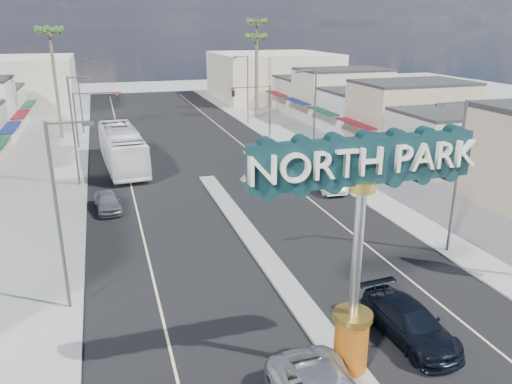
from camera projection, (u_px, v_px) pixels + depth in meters
ground at (204, 175)px, 44.83m from camera, size 160.00×160.00×0.00m
road at (204, 175)px, 44.83m from camera, size 20.00×120.00×0.01m
median_island at (257, 246)px, 30.33m from camera, size 1.30×30.00×0.16m
sidewalk_left at (36, 189)px, 40.87m from camera, size 8.00×120.00×0.12m
sidewalk_right at (345, 162)px, 48.75m from camera, size 8.00×120.00×0.12m
storefront_row_right at (371, 107)px, 62.39m from camera, size 12.00×42.00×6.00m
backdrop_far_left at (7, 84)px, 78.08m from camera, size 20.00×20.00×8.00m
backdrop_far_right at (272, 76)px, 90.46m from camera, size 20.00×20.00×8.00m
gateway_sign at (359, 231)px, 17.58m from camera, size 8.20×1.50×9.15m
traffic_signal_left at (92, 108)px, 53.55m from camera, size 5.09×0.45×6.00m
traffic_signal_right at (255, 101)px, 58.72m from camera, size 5.09×0.45×6.00m
streetlight_l_near at (61, 209)px, 22.18m from camera, size 2.03×0.22×9.00m
streetlight_l_mid at (75, 126)px, 40.28m from camera, size 2.03×0.22×9.00m
streetlight_l_far at (81, 92)px, 60.18m from camera, size 2.03×0.22×9.00m
streetlight_r_near at (455, 170)px, 28.05m from camera, size 2.03×0.22×9.00m
streetlight_r_mid at (313, 113)px, 46.15m from camera, size 2.03×0.22×9.00m
streetlight_r_far at (247, 86)px, 66.06m from camera, size 2.03×0.22×9.00m
palm_left_far at (50, 37)px, 55.60m from camera, size 2.60×2.60×13.10m
palm_right_mid at (256, 42)px, 68.63m from camera, size 2.60×2.60×12.10m
palm_right_far at (257, 28)px, 74.05m from camera, size 2.60×2.60×14.10m
suv_right at (410, 322)px, 21.30m from camera, size 2.48×5.45×1.55m
car_parked_left at (107, 201)px, 36.05m from camera, size 2.09×4.25×1.40m
car_parked_right at (327, 180)px, 40.63m from camera, size 1.92×4.96×1.61m
city_bus at (122, 148)px, 46.74m from camera, size 4.02×13.52×3.72m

